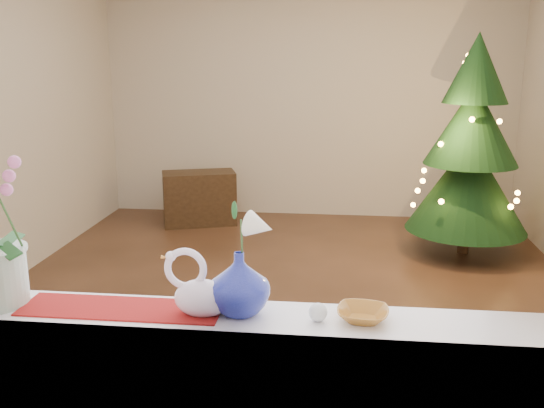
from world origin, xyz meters
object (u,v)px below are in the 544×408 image
(swan, at_px, (202,284))
(xmas_tree, at_px, (471,147))
(amber_dish, at_px, (363,315))
(side_table, at_px, (199,198))
(paperweight, at_px, (318,312))
(blue_vase, at_px, (239,279))

(swan, height_order, xmas_tree, xmas_tree)
(amber_dish, xyz_separation_m, side_table, (-1.58, 4.32, -0.65))
(swan, relative_size, paperweight, 4.18)
(blue_vase, distance_m, xmas_tree, 3.89)
(blue_vase, bearing_deg, swan, -166.43)
(amber_dish, distance_m, xmas_tree, 3.76)
(swan, xyz_separation_m, paperweight, (0.39, -0.00, -0.08))
(paperweight, distance_m, side_table, 4.62)
(paperweight, relative_size, xmas_tree, 0.03)
(blue_vase, relative_size, xmas_tree, 0.13)
(paperweight, xyz_separation_m, side_table, (-1.44, 4.34, -0.67))
(paperweight, bearing_deg, side_table, 108.31)
(paperweight, height_order, xmas_tree, xmas_tree)
(xmas_tree, bearing_deg, swan, -113.79)
(blue_vase, bearing_deg, amber_dish, -1.59)
(amber_dish, xyz_separation_m, xmas_tree, (1.06, 3.61, 0.05))
(side_table, bearing_deg, swan, -94.66)
(amber_dish, bearing_deg, side_table, 110.14)
(blue_vase, height_order, side_table, blue_vase)
(blue_vase, height_order, paperweight, blue_vase)
(blue_vase, xyz_separation_m, side_table, (-1.17, 4.30, -0.76))
(swan, bearing_deg, xmas_tree, 67.47)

